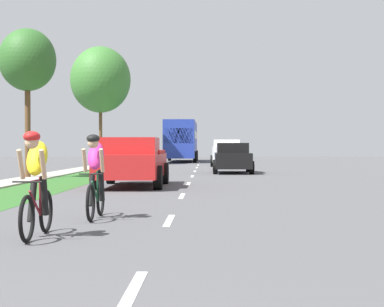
% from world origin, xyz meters
% --- Properties ---
extents(ground_plane, '(120.00, 120.00, 0.00)m').
position_xyz_m(ground_plane, '(0.00, 20.00, 0.00)').
color(ground_plane, '#4C4C4F').
extents(grass_verge, '(2.30, 70.00, 0.01)m').
position_xyz_m(grass_verge, '(-4.75, 20.00, 0.00)').
color(grass_verge, '#2D6026').
rests_on(grass_verge, ground_plane).
extents(lane_markings_center, '(0.12, 52.20, 0.01)m').
position_xyz_m(lane_markings_center, '(0.00, 24.00, 0.00)').
color(lane_markings_center, white).
rests_on(lane_markings_center, ground_plane).
extents(cyclist_lead, '(0.42, 1.72, 1.58)m').
position_xyz_m(cyclist_lead, '(-1.84, 7.78, 0.81)').
color(cyclist_lead, black).
rests_on(cyclist_lead, ground_plane).
extents(cyclist_trailing, '(0.42, 1.72, 1.58)m').
position_xyz_m(cyclist_trailing, '(-1.40, 10.24, 0.81)').
color(cyclist_trailing, black).
rests_on(cyclist_trailing, ground_plane).
extents(pickup_red, '(2.22, 5.10, 1.64)m').
position_xyz_m(pickup_red, '(-1.84, 19.52, 0.83)').
color(pickup_red, red).
rests_on(pickup_red, ground_plane).
extents(sedan_black, '(1.98, 4.30, 1.52)m').
position_xyz_m(sedan_black, '(1.95, 30.35, 0.77)').
color(sedan_black, black).
rests_on(sedan_black, ground_plane).
extents(suv_white, '(2.15, 4.70, 1.79)m').
position_xyz_m(suv_white, '(1.95, 41.32, 0.95)').
color(suv_white, silver).
rests_on(suv_white, ground_plane).
extents(bus_blue, '(2.78, 11.60, 3.48)m').
position_xyz_m(bus_blue, '(-1.62, 53.61, 1.98)').
color(bus_blue, '#23389E').
rests_on(bus_blue, ground_plane).
extents(street_tree_near, '(2.41, 2.41, 6.35)m').
position_xyz_m(street_tree_near, '(-6.96, 25.04, 4.98)').
color(street_tree_near, brown).
rests_on(street_tree_near, ground_plane).
extents(street_tree_far, '(4.38, 4.38, 8.62)m').
position_xyz_m(street_tree_far, '(-7.13, 44.15, 6.20)').
color(street_tree_far, brown).
rests_on(street_tree_far, ground_plane).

